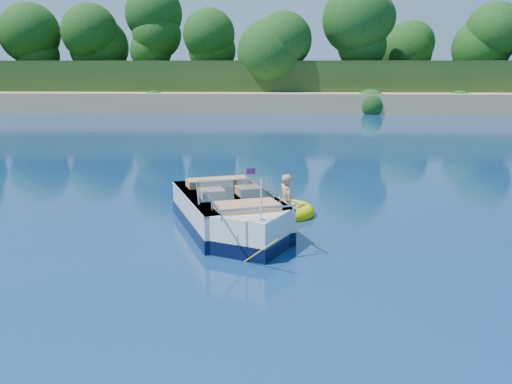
# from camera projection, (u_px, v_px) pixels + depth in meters

# --- Properties ---
(ground) EXTENTS (160.00, 160.00, 0.00)m
(ground) POSITION_uv_depth(u_px,v_px,m) (148.00, 272.00, 10.31)
(ground) COLOR #0A1B4B
(ground) RESTS_ON ground
(shoreline) EXTENTS (170.00, 59.00, 6.00)m
(shoreline) POSITION_uv_depth(u_px,v_px,m) (263.00, 86.00, 72.27)
(shoreline) COLOR #957657
(shoreline) RESTS_ON ground
(treeline) EXTENTS (150.00, 7.12, 8.19)m
(treeline) POSITION_uv_depth(u_px,v_px,m) (255.00, 42.00, 49.08)
(treeline) COLOR black
(treeline) RESTS_ON ground
(motorboat) EXTENTS (3.10, 5.17, 1.81)m
(motorboat) POSITION_uv_depth(u_px,v_px,m) (232.00, 216.00, 12.75)
(motorboat) COLOR silver
(motorboat) RESTS_ON ground
(tow_tube) EXTENTS (1.44, 1.44, 0.38)m
(tow_tube) POSITION_uv_depth(u_px,v_px,m) (286.00, 211.00, 14.20)
(tow_tube) COLOR #E3D200
(tow_tube) RESTS_ON ground
(boy) EXTENTS (0.64, 0.81, 1.46)m
(boy) POSITION_uv_depth(u_px,v_px,m) (285.00, 215.00, 14.23)
(boy) COLOR tan
(boy) RESTS_ON ground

